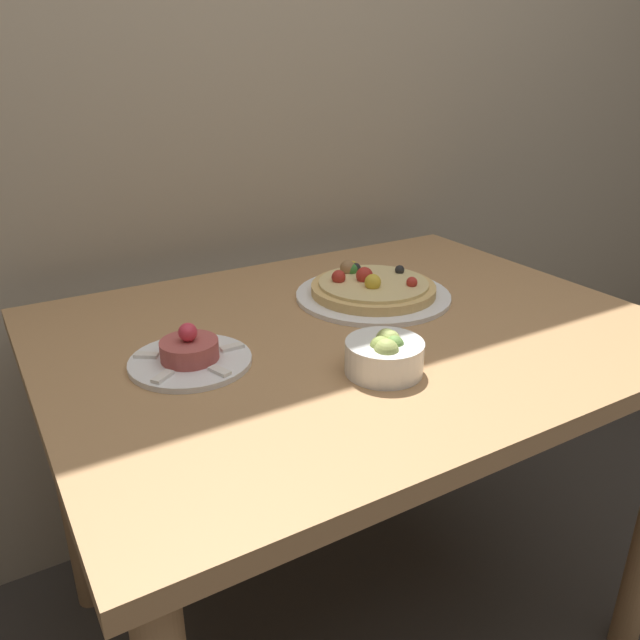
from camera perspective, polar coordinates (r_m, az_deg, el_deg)
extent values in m
cube|color=tan|center=(1.58, -8.97, 25.12)|extent=(8.00, 0.05, 2.60)
cube|color=#AD7F51|center=(1.19, 2.99, -1.33)|extent=(1.13, 0.87, 0.03)
cylinder|color=#AD7F51|center=(1.55, -21.99, -13.21)|extent=(0.06, 0.06, 0.73)
cylinder|color=#AD7F51|center=(1.90, 9.28, -4.57)|extent=(0.06, 0.06, 0.73)
cylinder|color=white|center=(1.33, 4.86, 2.25)|extent=(0.33, 0.33, 0.01)
cylinder|color=#DBB26B|center=(1.32, 4.89, 2.84)|extent=(0.26, 0.26, 0.02)
cylinder|color=#E0C684|center=(1.32, 4.90, 3.38)|extent=(0.23, 0.23, 0.01)
sphere|color=gold|center=(1.39, 2.96, 4.95)|extent=(0.02, 0.02, 0.02)
sphere|color=#997047|center=(1.37, 2.54, 4.81)|extent=(0.03, 0.03, 0.03)
sphere|color=gold|center=(1.28, 4.85, 3.46)|extent=(0.03, 0.03, 0.03)
sphere|color=#B22D23|center=(1.30, 8.39, 3.43)|extent=(0.02, 0.02, 0.02)
sphere|color=black|center=(1.38, 3.28, 4.76)|extent=(0.02, 0.02, 0.02)
sphere|color=#387F33|center=(1.38, 3.07, 4.84)|extent=(0.02, 0.02, 0.02)
sphere|color=black|center=(1.38, 7.29, 4.57)|extent=(0.02, 0.02, 0.02)
sphere|color=#B22D23|center=(1.32, 4.08, 4.09)|extent=(0.04, 0.04, 0.04)
sphere|color=#387F33|center=(1.37, 2.92, 4.66)|extent=(0.03, 0.03, 0.03)
sphere|color=#B22D23|center=(1.31, 1.71, 3.95)|extent=(0.03, 0.03, 0.03)
cylinder|color=white|center=(1.06, -11.76, -3.72)|extent=(0.20, 0.20, 0.01)
cylinder|color=#B2514C|center=(1.05, -11.85, -2.68)|extent=(0.10, 0.10, 0.03)
sphere|color=#E0384C|center=(1.04, -11.99, -1.10)|extent=(0.03, 0.03, 0.03)
cube|color=white|center=(1.08, -8.06, -2.47)|extent=(0.04, 0.02, 0.01)
cube|color=white|center=(1.12, -11.92, -1.67)|extent=(0.03, 0.04, 0.01)
cube|color=white|center=(1.08, -15.61, -3.12)|extent=(0.04, 0.04, 0.01)
cube|color=white|center=(1.00, -14.20, -5.05)|extent=(0.04, 0.04, 0.01)
cube|color=white|center=(1.00, -9.17, -4.62)|extent=(0.03, 0.04, 0.01)
cylinder|color=white|center=(1.01, 5.89, -3.40)|extent=(0.13, 0.13, 0.05)
sphere|color=#A3B25B|center=(1.01, 6.38, -1.90)|extent=(0.04, 0.04, 0.04)
sphere|color=#668E42|center=(0.99, 6.81, -2.30)|extent=(0.03, 0.03, 0.03)
sphere|color=#A3B25B|center=(0.97, 6.10, -2.85)|extent=(0.04, 0.04, 0.04)
sphere|color=#8EA34C|center=(0.98, 5.55, -2.47)|extent=(0.03, 0.03, 0.03)
sphere|color=#A3B25B|center=(1.01, 6.09, -1.75)|extent=(0.03, 0.03, 0.03)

